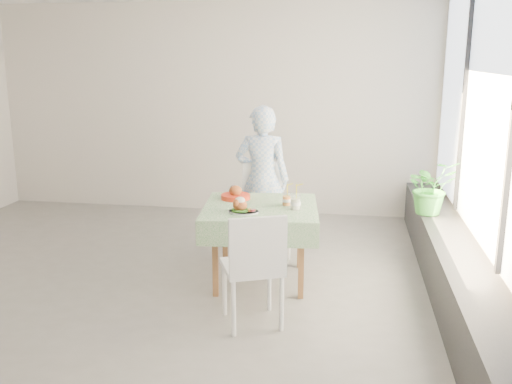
% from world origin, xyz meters
% --- Properties ---
extents(floor, '(6.00, 6.00, 0.00)m').
position_xyz_m(floor, '(0.00, 0.00, 0.00)').
color(floor, slate).
rests_on(floor, ground).
extents(wall_back, '(6.00, 0.02, 2.80)m').
position_xyz_m(wall_back, '(0.00, 2.50, 1.40)').
color(wall_back, beige).
rests_on(wall_back, ground).
extents(wall_right, '(0.02, 5.00, 2.80)m').
position_xyz_m(wall_right, '(3.00, 0.00, 1.40)').
color(wall_right, beige).
rests_on(wall_right, ground).
extents(window_pane, '(0.01, 4.80, 2.18)m').
position_xyz_m(window_pane, '(2.97, 0.00, 1.65)').
color(window_pane, '#D1E0F9').
rests_on(window_pane, ground).
extents(window_ledge, '(0.40, 4.80, 0.50)m').
position_xyz_m(window_ledge, '(2.80, 0.00, 0.25)').
color(window_ledge, black).
rests_on(window_ledge, ground).
extents(cafe_table, '(1.14, 1.14, 0.74)m').
position_xyz_m(cafe_table, '(1.05, 0.02, 0.46)').
color(cafe_table, brown).
rests_on(cafe_table, ground).
extents(chair_far, '(0.59, 0.59, 0.98)m').
position_xyz_m(chair_far, '(0.99, 0.79, 0.30)').
color(chair_far, white).
rests_on(chair_far, ground).
extents(chair_near, '(0.58, 0.58, 0.94)m').
position_xyz_m(chair_near, '(1.13, -0.88, 0.29)').
color(chair_near, white).
rests_on(chair_near, ground).
extents(diner, '(0.59, 0.40, 1.60)m').
position_xyz_m(diner, '(0.93, 0.89, 0.80)').
color(diner, '#90B7E7').
rests_on(diner, ground).
extents(main_dish, '(0.28, 0.28, 0.14)m').
position_xyz_m(main_dish, '(0.92, -0.23, 0.79)').
color(main_dish, white).
rests_on(main_dish, cafe_table).
extents(juice_cup_orange, '(0.09, 0.09, 0.24)m').
position_xyz_m(juice_cup_orange, '(1.29, 0.08, 0.80)').
color(juice_cup_orange, white).
rests_on(juice_cup_orange, cafe_table).
extents(juice_cup_lemonade, '(0.10, 0.10, 0.28)m').
position_xyz_m(juice_cup_lemonade, '(1.38, -0.05, 0.81)').
color(juice_cup_lemonade, white).
rests_on(juice_cup_lemonade, cafe_table).
extents(second_dish, '(0.28, 0.28, 0.13)m').
position_xyz_m(second_dish, '(0.77, 0.24, 0.78)').
color(second_dish, red).
rests_on(second_dish, cafe_table).
extents(potted_plant, '(0.64, 0.60, 0.57)m').
position_xyz_m(potted_plant, '(2.69, 0.90, 0.78)').
color(potted_plant, '#327F2A').
rests_on(potted_plant, window_ledge).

